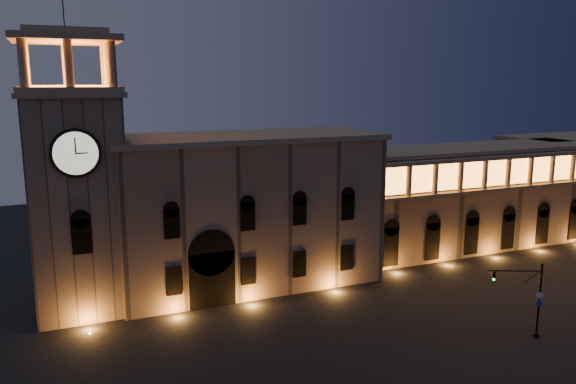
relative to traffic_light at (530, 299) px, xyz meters
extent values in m
plane|color=black|center=(-17.20, 2.30, -3.76)|extent=(160.00, 160.00, 0.00)
cube|color=#7D6451|center=(-19.20, 24.30, 4.74)|extent=(30.00, 12.00, 17.00)
cube|color=gray|center=(-19.20, 24.30, 13.54)|extent=(30.80, 12.80, 0.60)
cube|color=black|center=(-25.20, 18.90, -0.76)|extent=(5.00, 1.40, 6.00)
cylinder|color=black|center=(-25.20, 18.90, 2.24)|extent=(5.00, 1.40, 5.00)
cube|color=orange|center=(-25.20, 18.70, -0.96)|extent=(4.20, 0.20, 5.00)
cube|color=#7D6451|center=(-37.70, 23.30, 7.24)|extent=(9.00, 9.00, 22.00)
cube|color=gray|center=(-37.70, 23.30, 18.49)|extent=(9.80, 9.80, 0.50)
cylinder|color=black|center=(-37.70, 18.62, 13.24)|extent=(4.60, 0.35, 4.60)
cylinder|color=beige|center=(-37.70, 18.48, 13.24)|extent=(4.00, 0.12, 4.00)
cube|color=gray|center=(-37.70, 23.30, 18.99)|extent=(9.40, 9.40, 0.50)
cube|color=orange|center=(-37.70, 23.30, 19.29)|extent=(6.80, 6.80, 0.15)
cylinder|color=gray|center=(-41.50, 19.50, 21.34)|extent=(0.76, 0.76, 4.20)
cylinder|color=gray|center=(-37.70, 19.50, 21.34)|extent=(0.76, 0.76, 4.20)
cylinder|color=gray|center=(-33.90, 19.50, 21.34)|extent=(0.76, 0.76, 4.20)
cylinder|color=gray|center=(-41.50, 27.10, 21.34)|extent=(0.76, 0.76, 4.20)
cylinder|color=gray|center=(-37.70, 27.10, 21.34)|extent=(0.76, 0.76, 4.20)
cylinder|color=gray|center=(-33.90, 27.10, 21.34)|extent=(0.76, 0.76, 4.20)
cylinder|color=gray|center=(-41.50, 23.30, 21.34)|extent=(0.76, 0.76, 4.20)
cylinder|color=gray|center=(-33.90, 23.30, 21.34)|extent=(0.76, 0.76, 4.20)
cube|color=gray|center=(-37.70, 23.30, 23.74)|extent=(9.80, 9.80, 0.60)
cube|color=gray|center=(-37.70, 23.30, 24.34)|extent=(7.50, 7.50, 0.60)
cylinder|color=black|center=(-37.70, 23.30, 26.64)|extent=(0.10, 0.10, 4.00)
cube|color=#78604D|center=(14.80, 26.30, 3.24)|extent=(40.00, 10.00, 14.00)
cube|color=gray|center=(14.80, 26.30, 10.49)|extent=(40.60, 10.60, 0.50)
cube|color=gray|center=(14.80, 20.80, 5.54)|extent=(40.00, 1.20, 0.40)
cube|color=gray|center=(14.80, 20.80, 9.84)|extent=(40.00, 1.40, 0.50)
cube|color=orange|center=(14.80, 21.35, 7.74)|extent=(38.00, 0.15, 3.60)
cylinder|color=gray|center=(-3.20, 20.80, 7.74)|extent=(0.70, 0.70, 4.00)
cylinder|color=gray|center=(0.80, 20.80, 7.74)|extent=(0.70, 0.70, 4.00)
cylinder|color=gray|center=(4.80, 20.80, 7.74)|extent=(0.70, 0.70, 4.00)
cylinder|color=gray|center=(8.80, 20.80, 7.74)|extent=(0.70, 0.70, 4.00)
cylinder|color=gray|center=(12.80, 20.80, 7.74)|extent=(0.70, 0.70, 4.00)
cylinder|color=gray|center=(16.80, 20.80, 7.74)|extent=(0.70, 0.70, 4.00)
cylinder|color=gray|center=(20.80, 20.80, 7.74)|extent=(0.70, 0.70, 4.00)
cylinder|color=gray|center=(24.80, 20.80, 7.74)|extent=(0.70, 0.70, 4.00)
cylinder|color=gray|center=(28.80, 20.80, 7.74)|extent=(0.70, 0.70, 4.00)
cube|color=#78604D|center=(40.80, 32.30, 3.24)|extent=(20.00, 12.00, 14.00)
cylinder|color=black|center=(0.80, -0.36, -0.30)|extent=(0.20, 0.20, 6.93)
cylinder|color=black|center=(0.80, -0.36, -3.62)|extent=(0.55, 0.55, 0.30)
sphere|color=black|center=(0.80, -0.36, 3.26)|extent=(0.28, 0.28, 0.28)
cylinder|color=black|center=(-1.45, 0.67, 2.67)|extent=(4.55, 2.17, 0.12)
cube|color=black|center=(-3.16, 1.46, 2.17)|extent=(0.39, 0.38, 0.84)
cylinder|color=#0CE53F|center=(-3.22, 1.31, 1.90)|extent=(0.19, 0.15, 0.18)
cylinder|color=silver|center=(0.70, -0.46, 0.39)|extent=(0.56, 0.28, 0.59)
cylinder|color=navy|center=(0.70, -0.46, -0.40)|extent=(0.56, 0.28, 0.59)
camera|label=1|loc=(-39.73, -36.36, 19.67)|focal=35.00mm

